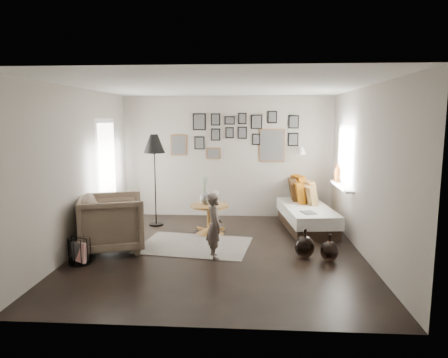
# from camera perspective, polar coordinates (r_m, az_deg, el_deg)

# --- Properties ---
(ground) EXTENTS (4.80, 4.80, 0.00)m
(ground) POSITION_cam_1_polar(r_m,az_deg,el_deg) (6.53, -0.73, -10.24)
(ground) COLOR black
(ground) RESTS_ON ground
(wall_back) EXTENTS (4.50, 0.00, 4.50)m
(wall_back) POSITION_cam_1_polar(r_m,az_deg,el_deg) (8.62, 0.48, 3.18)
(wall_back) COLOR gray
(wall_back) RESTS_ON ground
(wall_front) EXTENTS (4.50, 0.00, 4.50)m
(wall_front) POSITION_cam_1_polar(r_m,az_deg,el_deg) (3.88, -3.48, -3.37)
(wall_front) COLOR gray
(wall_front) RESTS_ON ground
(wall_left) EXTENTS (0.00, 4.80, 4.80)m
(wall_left) POSITION_cam_1_polar(r_m,az_deg,el_deg) (6.79, -20.04, 1.23)
(wall_left) COLOR gray
(wall_left) RESTS_ON ground
(wall_right) EXTENTS (0.00, 4.80, 4.80)m
(wall_right) POSITION_cam_1_polar(r_m,az_deg,el_deg) (6.47, 19.54, 0.92)
(wall_right) COLOR gray
(wall_right) RESTS_ON ground
(ceiling) EXTENTS (4.80, 4.80, 0.00)m
(ceiling) POSITION_cam_1_polar(r_m,az_deg,el_deg) (6.21, -0.78, 13.13)
(ceiling) COLOR white
(ceiling) RESTS_ON wall_back
(door_left) EXTENTS (0.00, 2.14, 2.14)m
(door_left) POSITION_cam_1_polar(r_m,az_deg,el_deg) (7.92, -16.39, 0.54)
(door_left) COLOR white
(door_left) RESTS_ON wall_left
(window_right) EXTENTS (0.15, 1.32, 1.30)m
(window_right) POSITION_cam_1_polar(r_m,az_deg,el_deg) (7.79, 16.21, -0.46)
(window_right) COLOR white
(window_right) RESTS_ON wall_right
(gallery_wall) EXTENTS (2.74, 0.03, 1.08)m
(gallery_wall) POSITION_cam_1_polar(r_m,az_deg,el_deg) (8.56, 2.40, 6.11)
(gallery_wall) COLOR brown
(gallery_wall) RESTS_ON wall_back
(wall_sconce) EXTENTS (0.18, 0.36, 0.16)m
(wall_sconce) POSITION_cam_1_polar(r_m,az_deg,el_deg) (8.40, 11.02, 3.99)
(wall_sconce) COLOR white
(wall_sconce) RESTS_ON wall_back
(rug) EXTENTS (1.96, 1.50, 0.01)m
(rug) POSITION_cam_1_polar(r_m,az_deg,el_deg) (6.81, -4.20, -9.41)
(rug) COLOR #B4AD9E
(rug) RESTS_ON ground
(pedestal_table) EXTENTS (0.70, 0.70, 0.55)m
(pedestal_table) POSITION_cam_1_polar(r_m,az_deg,el_deg) (7.41, -2.05, -5.91)
(pedestal_table) COLOR brown
(pedestal_table) RESTS_ON ground
(vase) EXTENTS (0.20, 0.20, 0.50)m
(vase) POSITION_cam_1_polar(r_m,az_deg,el_deg) (7.34, -2.68, -2.44)
(vase) COLOR black
(vase) RESTS_ON pedestal_table
(candles) EXTENTS (0.12, 0.12, 0.26)m
(candles) POSITION_cam_1_polar(r_m,az_deg,el_deg) (7.30, -1.21, -2.71)
(candles) COLOR black
(candles) RESTS_ON pedestal_table
(daybed) EXTENTS (1.04, 2.03, 0.94)m
(daybed) POSITION_cam_1_polar(r_m,az_deg,el_deg) (8.02, 11.63, -4.67)
(daybed) COLOR black
(daybed) RESTS_ON ground
(magazine_on_daybed) EXTENTS (0.29, 0.34, 0.02)m
(magazine_on_daybed) POSITION_cam_1_polar(r_m,az_deg,el_deg) (7.36, 11.95, -4.70)
(magazine_on_daybed) COLOR black
(magazine_on_daybed) RESTS_ON daybed
(armchair) EXTENTS (1.25, 1.24, 0.91)m
(armchair) POSITION_cam_1_polar(r_m,az_deg,el_deg) (6.71, -15.65, -6.02)
(armchair) COLOR brown
(armchair) RESTS_ON ground
(armchair_cushion) EXTENTS (0.51, 0.52, 0.19)m
(armchair_cushion) POSITION_cam_1_polar(r_m,az_deg,el_deg) (6.74, -15.28, -5.71)
(armchair_cushion) COLOR white
(armchair_cushion) RESTS_ON armchair
(floor_lamp) EXTENTS (0.42, 0.42, 1.81)m
(floor_lamp) POSITION_cam_1_polar(r_m,az_deg,el_deg) (7.92, -9.94, 4.50)
(floor_lamp) COLOR black
(floor_lamp) RESTS_ON ground
(magazine_basket) EXTENTS (0.41, 0.41, 0.39)m
(magazine_basket) POSITION_cam_1_polar(r_m,az_deg,el_deg) (6.31, -19.93, -9.62)
(magazine_basket) COLOR black
(magazine_basket) RESTS_ON ground
(demijohn_large) EXTENTS (0.30, 0.30, 0.46)m
(demijohn_large) POSITION_cam_1_polar(r_m,az_deg,el_deg) (6.29, 11.44, -9.46)
(demijohn_large) COLOR black
(demijohn_large) RESTS_ON ground
(demijohn_small) EXTENTS (0.27, 0.27, 0.42)m
(demijohn_small) POSITION_cam_1_polar(r_m,az_deg,el_deg) (6.24, 14.82, -9.91)
(demijohn_small) COLOR black
(demijohn_small) RESTS_ON ground
(child) EXTENTS (0.35, 0.43, 1.01)m
(child) POSITION_cam_1_polar(r_m,az_deg,el_deg) (6.08, -1.39, -6.68)
(child) COLOR #554943
(child) RESTS_ON ground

